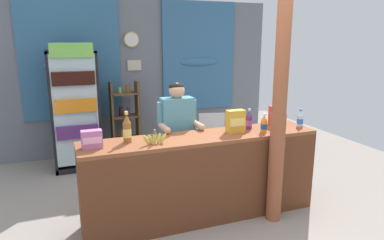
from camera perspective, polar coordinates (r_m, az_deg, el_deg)
name	(u,v)px	position (r m, az deg, el deg)	size (l,w,h in m)	color
ground_plane	(174,188)	(4.96, -3.01, -10.91)	(8.10, 8.10, 0.00)	gray
back_wall_curtained	(139,74)	(6.41, -8.64, 7.37)	(4.95, 0.22, 2.67)	slate
stall_counter	(206,172)	(3.91, 2.23, -8.42)	(2.68, 0.54, 0.97)	brown
timber_post	(279,118)	(3.88, 13.91, 0.30)	(0.19, 0.17, 2.48)	#995133
drink_fridge	(75,102)	(5.68, -18.55, 2.82)	(0.72, 0.64, 1.95)	black
bottle_shelf_rack	(125,118)	(6.11, -10.82, 0.24)	(0.48, 0.28, 1.30)	brown
plastic_lawn_chair	(210,133)	(5.77, 2.93, -2.19)	(0.52, 0.52, 0.86)	silver
shopkeeper	(177,129)	(4.28, -2.39, -1.39)	(0.50, 0.42, 1.51)	#28282D
soda_bottle_iced_tea	(127,129)	(3.67, -10.51, -1.51)	(0.09, 0.09, 0.33)	brown
soda_bottle_grape_soda	(249,121)	(4.19, 9.25, -0.09)	(0.07, 0.07, 0.25)	#56286B
soda_bottle_lime_soda	(275,121)	(4.26, 13.36, -0.14)	(0.07, 0.07, 0.23)	#75C64C
soda_bottle_orange_soda	(264,124)	(4.09, 11.61, -0.68)	(0.07, 0.07, 0.22)	orange
soda_bottle_water	(300,119)	(4.46, 17.18, 0.14)	(0.08, 0.08, 0.22)	silver
snack_box_wafer	(92,139)	(3.57, -15.98, -3.04)	(0.20, 0.10, 0.18)	#B76699
snack_box_crackers	(277,115)	(4.48, 13.67, 0.77)	(0.19, 0.11, 0.24)	#E5422D
snack_box_choco_powder	(236,121)	(4.02, 7.09, -0.21)	(0.21, 0.11, 0.26)	gold
banana_bunch	(155,139)	(3.59, -6.11, -3.02)	(0.27, 0.06, 0.16)	#CCC14C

